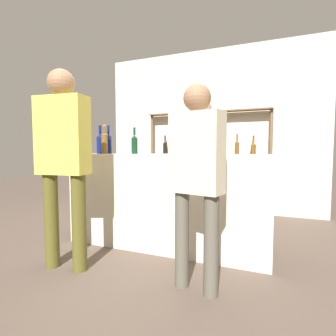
{
  "coord_description": "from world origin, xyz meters",
  "views": [
    {
      "loc": [
        1.1,
        -2.68,
        1.08
      ],
      "look_at": [
        0.0,
        0.0,
        0.87
      ],
      "focal_mm": 28.0,
      "sensor_mm": 36.0,
      "label": 1
    }
  ],
  "objects_px": {
    "counter_bottle_2": "(100,143)",
    "counter_bottle_3": "(109,143)",
    "wine_glass": "(105,144)",
    "server_behind_counter": "(203,153)",
    "counter_bottle_5": "(135,144)",
    "ice_bucket": "(213,144)",
    "customer_right": "(197,171)",
    "counter_bottle_4": "(104,142)",
    "counter_bottle_0": "(221,141)",
    "counter_bottle_1": "(186,142)",
    "customer_left": "(63,153)"
  },
  "relations": [
    {
      "from": "counter_bottle_2",
      "to": "counter_bottle_3",
      "type": "bearing_deg",
      "value": 37.42
    },
    {
      "from": "counter_bottle_2",
      "to": "wine_glass",
      "type": "height_order",
      "value": "counter_bottle_2"
    },
    {
      "from": "server_behind_counter",
      "to": "wine_glass",
      "type": "bearing_deg",
      "value": -61.87
    },
    {
      "from": "counter_bottle_5",
      "to": "wine_glass",
      "type": "height_order",
      "value": "counter_bottle_5"
    },
    {
      "from": "ice_bucket",
      "to": "customer_right",
      "type": "height_order",
      "value": "customer_right"
    },
    {
      "from": "counter_bottle_4",
      "to": "ice_bucket",
      "type": "bearing_deg",
      "value": 8.66
    },
    {
      "from": "counter_bottle_2",
      "to": "customer_right",
      "type": "bearing_deg",
      "value": -28.63
    },
    {
      "from": "counter_bottle_0",
      "to": "customer_right",
      "type": "relative_size",
      "value": 0.22
    },
    {
      "from": "counter_bottle_4",
      "to": "counter_bottle_5",
      "type": "xyz_separation_m",
      "value": [
        0.35,
        0.1,
        -0.02
      ]
    },
    {
      "from": "counter_bottle_1",
      "to": "wine_glass",
      "type": "distance_m",
      "value": 1.15
    },
    {
      "from": "counter_bottle_1",
      "to": "ice_bucket",
      "type": "height_order",
      "value": "counter_bottle_1"
    },
    {
      "from": "counter_bottle_1",
      "to": "customer_right",
      "type": "xyz_separation_m",
      "value": [
        0.39,
        -0.94,
        -0.24
      ]
    },
    {
      "from": "counter_bottle_5",
      "to": "server_behind_counter",
      "type": "relative_size",
      "value": 0.18
    },
    {
      "from": "counter_bottle_1",
      "to": "counter_bottle_3",
      "type": "xyz_separation_m",
      "value": [
        -0.98,
        -0.09,
        0.0
      ]
    },
    {
      "from": "counter_bottle_2",
      "to": "counter_bottle_1",
      "type": "bearing_deg",
      "value": 8.11
    },
    {
      "from": "wine_glass",
      "to": "customer_left",
      "type": "xyz_separation_m",
      "value": [
        0.34,
        -1.09,
        -0.11
      ]
    },
    {
      "from": "wine_glass",
      "to": "server_behind_counter",
      "type": "distance_m",
      "value": 1.34
    },
    {
      "from": "counter_bottle_1",
      "to": "counter_bottle_4",
      "type": "bearing_deg",
      "value": -167.97
    },
    {
      "from": "counter_bottle_3",
      "to": "customer_left",
      "type": "bearing_deg",
      "value": -79.59
    },
    {
      "from": "counter_bottle_2",
      "to": "counter_bottle_5",
      "type": "height_order",
      "value": "counter_bottle_2"
    },
    {
      "from": "server_behind_counter",
      "to": "customer_left",
      "type": "distance_m",
      "value": 1.96
    },
    {
      "from": "server_behind_counter",
      "to": "counter_bottle_5",
      "type": "bearing_deg",
      "value": -37.86
    },
    {
      "from": "counter_bottle_1",
      "to": "counter_bottle_5",
      "type": "relative_size",
      "value": 1.08
    },
    {
      "from": "counter_bottle_1",
      "to": "server_behind_counter",
      "type": "distance_m",
      "value": 0.78
    },
    {
      "from": "customer_left",
      "to": "counter_bottle_1",
      "type": "bearing_deg",
      "value": -45.37
    },
    {
      "from": "counter_bottle_0",
      "to": "counter_bottle_4",
      "type": "height_order",
      "value": "counter_bottle_4"
    },
    {
      "from": "ice_bucket",
      "to": "customer_left",
      "type": "bearing_deg",
      "value": -137.68
    },
    {
      "from": "counter_bottle_4",
      "to": "counter_bottle_5",
      "type": "relative_size",
      "value": 1.07
    },
    {
      "from": "customer_left",
      "to": "counter_bottle_3",
      "type": "bearing_deg",
      "value": 3.35
    },
    {
      "from": "customer_left",
      "to": "counter_bottle_0",
      "type": "bearing_deg",
      "value": -65.07
    },
    {
      "from": "counter_bottle_3",
      "to": "counter_bottle_5",
      "type": "height_order",
      "value": "counter_bottle_3"
    },
    {
      "from": "counter_bottle_1",
      "to": "counter_bottle_5",
      "type": "bearing_deg",
      "value": -170.17
    },
    {
      "from": "customer_right",
      "to": "counter_bottle_5",
      "type": "bearing_deg",
      "value": 63.14
    },
    {
      "from": "customer_left",
      "to": "customer_right",
      "type": "bearing_deg",
      "value": -93.13
    },
    {
      "from": "wine_glass",
      "to": "counter_bottle_2",
      "type": "bearing_deg",
      "value": -67.91
    },
    {
      "from": "counter_bottle_0",
      "to": "counter_bottle_1",
      "type": "xyz_separation_m",
      "value": [
        -0.43,
        0.25,
        -0.0
      ]
    },
    {
      "from": "counter_bottle_1",
      "to": "counter_bottle_5",
      "type": "height_order",
      "value": "counter_bottle_1"
    },
    {
      "from": "counter_bottle_3",
      "to": "customer_right",
      "type": "xyz_separation_m",
      "value": [
        1.37,
        -0.85,
        -0.24
      ]
    },
    {
      "from": "counter_bottle_4",
      "to": "wine_glass",
      "type": "height_order",
      "value": "counter_bottle_4"
    },
    {
      "from": "customer_left",
      "to": "customer_right",
      "type": "relative_size",
      "value": 1.14
    },
    {
      "from": "counter_bottle_5",
      "to": "wine_glass",
      "type": "distance_m",
      "value": 0.57
    },
    {
      "from": "ice_bucket",
      "to": "customer_left",
      "type": "height_order",
      "value": "customer_left"
    },
    {
      "from": "server_behind_counter",
      "to": "customer_left",
      "type": "bearing_deg",
      "value": -27.55
    },
    {
      "from": "server_behind_counter",
      "to": "ice_bucket",
      "type": "bearing_deg",
      "value": 18.19
    },
    {
      "from": "customer_right",
      "to": "counter_bottle_2",
      "type": "bearing_deg",
      "value": 74.51
    },
    {
      "from": "counter_bottle_3",
      "to": "customer_right",
      "type": "height_order",
      "value": "customer_right"
    },
    {
      "from": "counter_bottle_3",
      "to": "ice_bucket",
      "type": "xyz_separation_m",
      "value": [
        1.28,
        0.08,
        -0.02
      ]
    },
    {
      "from": "counter_bottle_4",
      "to": "customer_right",
      "type": "distance_m",
      "value": 1.55
    },
    {
      "from": "counter_bottle_3",
      "to": "customer_left",
      "type": "distance_m",
      "value": 0.95
    },
    {
      "from": "customer_left",
      "to": "counter_bottle_5",
      "type": "bearing_deg",
      "value": -19.42
    }
  ]
}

